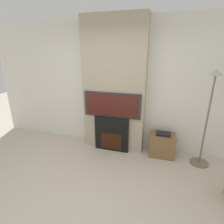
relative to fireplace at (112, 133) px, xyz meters
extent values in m
plane|color=beige|center=(0.00, -1.69, -0.38)|extent=(14.00, 14.00, 0.00)
cube|color=silver|center=(0.00, 0.34, 0.97)|extent=(6.00, 0.06, 2.70)
cube|color=tan|center=(0.00, 0.15, 0.97)|extent=(1.28, 0.30, 2.70)
cube|color=black|center=(0.00, 0.00, 0.00)|extent=(0.73, 0.14, 0.76)
cube|color=#33160A|center=(0.00, -0.07, -0.15)|extent=(0.45, 0.01, 0.37)
cube|color=#2D2D33|center=(0.00, 0.00, 0.64)|extent=(1.18, 0.06, 0.51)
cube|color=#471914|center=(0.00, -0.03, 0.64)|extent=(1.08, 0.01, 0.45)
cylinder|color=#726651|center=(1.76, -0.02, -0.37)|extent=(0.34, 0.34, 0.03)
cylinder|color=#726651|center=(1.76, -0.02, 0.47)|extent=(0.03, 0.03, 1.65)
cone|color=#B7B2A3|center=(1.76, -0.02, 1.35)|extent=(0.22, 0.22, 0.10)
cube|color=brown|center=(1.05, 0.06, -0.14)|extent=(0.50, 0.33, 0.48)
cube|color=black|center=(1.05, 0.02, 0.13)|extent=(0.27, 0.18, 0.05)
camera|label=1|loc=(0.97, -3.25, 1.66)|focal=28.00mm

